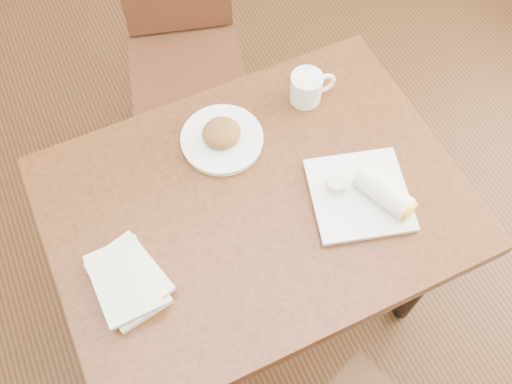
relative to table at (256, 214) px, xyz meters
name	(u,v)px	position (x,y,z in m)	size (l,w,h in m)	color
ground	(256,290)	(0.00, 0.00, -0.67)	(4.00, 5.00, 0.01)	#472814
table	(256,214)	(0.00, 0.00, 0.00)	(1.13, 0.83, 0.75)	#5F3016
chair_far	(183,39)	(0.08, 0.83, -0.12)	(0.52, 0.52, 0.95)	#4C2515
plate_scone	(222,137)	(-0.01, 0.22, 0.11)	(0.24, 0.24, 0.08)	white
coffee_mug	(308,87)	(0.29, 0.26, 0.14)	(0.14, 0.10, 0.10)	white
plate_burrito	(367,194)	(0.28, -0.12, 0.11)	(0.33, 0.33, 0.09)	white
book_stack	(127,280)	(-0.40, -0.08, 0.11)	(0.19, 0.24, 0.06)	white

